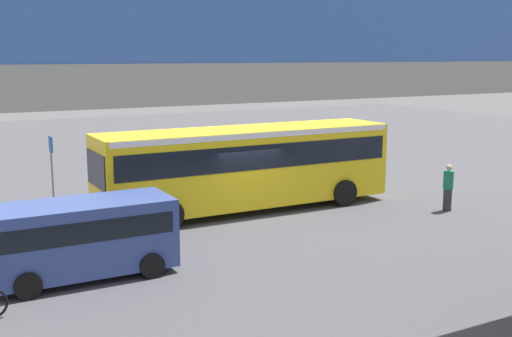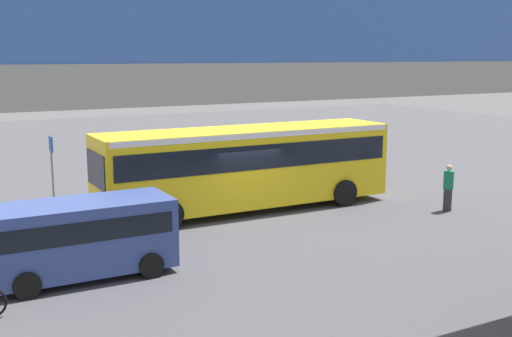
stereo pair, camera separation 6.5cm
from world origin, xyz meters
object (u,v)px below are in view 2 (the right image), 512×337
at_px(city_bus, 247,161).
at_px(pedestrian, 448,188).
at_px(traffic_sign, 52,160).
at_px(parked_van, 81,234).

xyz_separation_m(city_bus, pedestrian, (-6.66, 3.84, -1.00)).
bearing_deg(traffic_sign, parked_van, 84.09).
bearing_deg(city_bus, pedestrian, 150.06).
distance_m(city_bus, parked_van, 8.66).
relative_size(parked_van, pedestrian, 2.68).
height_order(city_bus, traffic_sign, city_bus).
bearing_deg(city_bus, traffic_sign, -31.39).
distance_m(city_bus, traffic_sign, 7.58).
height_order(pedestrian, traffic_sign, traffic_sign).
xyz_separation_m(city_bus, parked_van, (7.35, 4.52, -0.70)).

